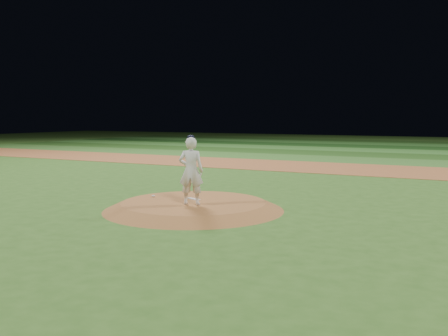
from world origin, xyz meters
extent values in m
plane|color=#315E1E|center=(0.00, 0.00, 0.00)|extent=(120.00, 120.00, 0.00)
cube|color=#95562E|center=(0.00, 14.00, 0.01)|extent=(70.00, 6.00, 0.02)
cube|color=#346826|center=(0.00, 19.50, 0.01)|extent=(70.00, 5.00, 0.02)
cube|color=#214C18|center=(0.00, 24.50, 0.01)|extent=(70.00, 5.00, 0.02)
cube|color=#36752A|center=(0.00, 29.50, 0.01)|extent=(70.00, 5.00, 0.02)
cube|color=#184115|center=(0.00, 34.50, 0.01)|extent=(70.00, 5.00, 0.02)
cube|color=#2E6926|center=(0.00, 39.50, 0.01)|extent=(70.00, 5.00, 0.02)
cube|color=#204817|center=(0.00, 44.50, 0.01)|extent=(70.00, 5.00, 0.02)
cone|color=#985E2F|center=(0.00, 0.00, 0.12)|extent=(5.50, 5.50, 0.25)
cube|color=silver|center=(-0.22, 0.36, 0.26)|extent=(0.56, 0.35, 0.03)
ellipsoid|color=silver|center=(-1.62, 0.16, 0.28)|extent=(0.12, 0.12, 0.06)
imported|color=white|center=(0.19, -0.45, 1.25)|extent=(0.85, 0.69, 2.00)
ellipsoid|color=black|center=(0.19, -0.45, 2.23)|extent=(0.22, 0.22, 0.15)
camera|label=1|loc=(7.79, -12.90, 2.87)|focal=40.00mm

